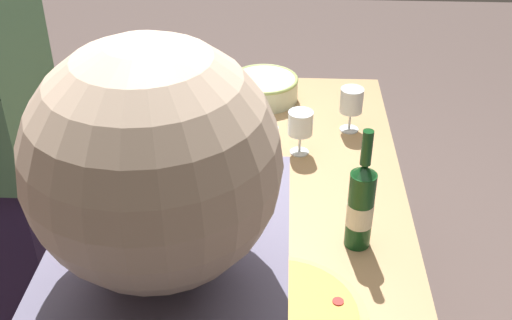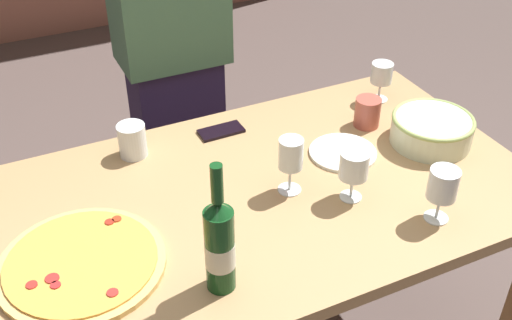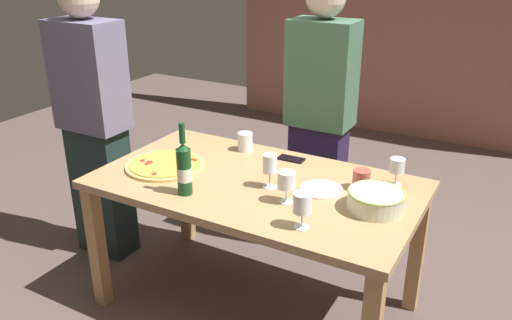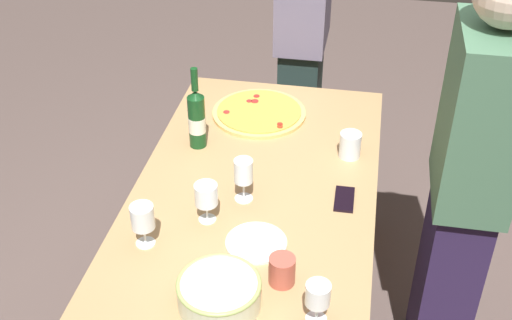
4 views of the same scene
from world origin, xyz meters
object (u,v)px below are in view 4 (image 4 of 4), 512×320
(pizza, at_px, (259,113))
(person_host, at_px, (303,37))
(wine_glass_near_pizza, at_px, (243,173))
(wine_glass_far_left, at_px, (143,218))
(cell_phone, at_px, (344,199))
(wine_glass_far_right, at_px, (206,196))
(cup_amber, at_px, (350,145))
(cup_ceramic, at_px, (282,270))
(person_guest_left, at_px, (467,187))
(wine_glass_by_bottle, at_px, (318,296))
(side_plate, at_px, (256,243))
(dining_table, at_px, (256,204))
(serving_bowl, at_px, (219,292))
(wine_bottle, at_px, (197,118))

(pizza, distance_m, person_host, 0.63)
(wine_glass_near_pizza, xyz_separation_m, wine_glass_far_left, (0.30, -0.28, -0.00))
(person_host, bearing_deg, cell_phone, 16.38)
(wine_glass_far_right, relative_size, cell_phone, 1.05)
(wine_glass_far_right, xyz_separation_m, cup_amber, (-0.49, 0.46, -0.05))
(wine_glass_near_pizza, xyz_separation_m, cup_ceramic, (0.39, 0.20, -0.07))
(pizza, relative_size, wine_glass_near_pizza, 2.41)
(wine_glass_far_right, distance_m, person_guest_left, 0.91)
(cell_phone, xyz_separation_m, person_guest_left, (-0.01, 0.42, 0.10))
(cup_amber, height_order, cup_ceramic, cup_amber)
(wine_glass_far_left, bearing_deg, wine_glass_far_right, 132.28)
(wine_glass_near_pizza, relative_size, person_guest_left, 0.10)
(wine_glass_by_bottle, height_order, wine_glass_far_right, wine_glass_far_right)
(cell_phone, bearing_deg, wine_glass_far_left, 28.32)
(cup_ceramic, xyz_separation_m, cell_phone, (-0.45, 0.16, -0.04))
(wine_glass_by_bottle, distance_m, person_guest_left, 0.75)
(person_guest_left, bearing_deg, side_plate, 25.28)
(wine_glass_near_pizza, bearing_deg, wine_glass_far_right, -36.42)
(pizza, relative_size, wine_glass_by_bottle, 2.94)
(pizza, xyz_separation_m, cup_amber, (0.25, 0.41, 0.04))
(dining_table, xyz_separation_m, pizza, (-0.51, -0.08, 0.10))
(serving_bowl, distance_m, person_host, 1.72)
(wine_bottle, height_order, cup_amber, wine_bottle)
(wine_bottle, height_order, person_guest_left, person_guest_left)
(pizza, bearing_deg, wine_glass_near_pizza, 4.87)
(wine_bottle, height_order, cup_ceramic, wine_bottle)
(wine_bottle, relative_size, wine_glass_by_bottle, 2.50)
(cup_amber, bearing_deg, pizza, -121.41)
(dining_table, height_order, wine_glass_far_left, wine_glass_far_left)
(serving_bowl, relative_size, cup_amber, 2.45)
(wine_bottle, distance_m, cup_amber, 0.62)
(serving_bowl, bearing_deg, wine_glass_by_bottle, 88.39)
(wine_bottle, relative_size, cup_ceramic, 3.59)
(wine_glass_far_right, bearing_deg, cup_ceramic, 50.24)
(cup_ceramic, distance_m, person_guest_left, 0.74)
(dining_table, height_order, serving_bowl, serving_bowl)
(serving_bowl, relative_size, wine_glass_near_pizza, 1.50)
(pizza, height_order, wine_glass_by_bottle, wine_glass_by_bottle)
(wine_glass_by_bottle, bearing_deg, serving_bowl, -91.61)
(wine_bottle, relative_size, wine_glass_near_pizza, 2.05)
(pizza, bearing_deg, wine_glass_far_left, -14.11)
(wine_glass_far_left, bearing_deg, cup_ceramic, 78.96)
(pizza, distance_m, person_guest_left, 0.99)
(serving_bowl, xyz_separation_m, wine_glass_near_pizza, (-0.52, -0.03, 0.07))
(wine_glass_far_right, bearing_deg, wine_bottle, -161.64)
(wine_bottle, distance_m, side_plate, 0.66)
(wine_bottle, bearing_deg, dining_table, 51.52)
(wine_glass_far_left, bearing_deg, pizza, 165.89)
(wine_glass_near_pizza, height_order, cell_phone, wine_glass_near_pizza)
(cup_ceramic, bearing_deg, wine_bottle, -147.32)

